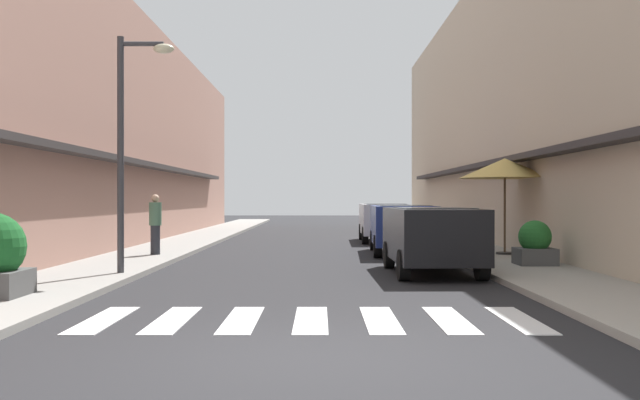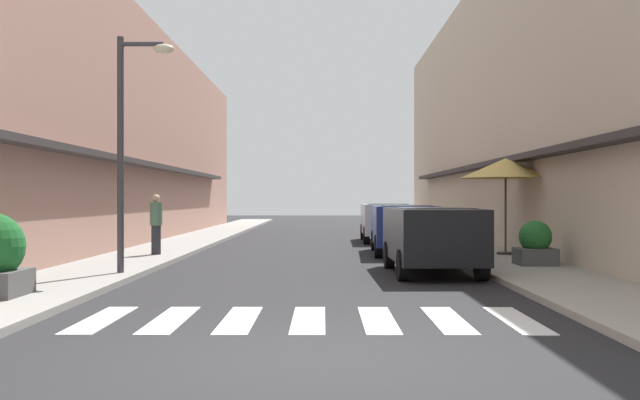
{
  "view_description": "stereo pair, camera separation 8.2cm",
  "coord_description": "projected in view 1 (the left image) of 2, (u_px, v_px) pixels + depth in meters",
  "views": [
    {
      "loc": [
        0.12,
        -7.38,
        1.67
      ],
      "look_at": [
        0.12,
        9.32,
        1.63
      ],
      "focal_mm": 39.77,
      "sensor_mm": 36.0,
      "label": 1
    },
    {
      "loc": [
        0.2,
        -7.38,
        1.67
      ],
      "look_at": [
        0.12,
        9.32,
        1.63
      ],
      "focal_mm": 39.77,
      "sensor_mm": 36.0,
      "label": 2
    }
  ],
  "objects": [
    {
      "name": "pedestrian_walking_near",
      "position": [
        155.0,
        223.0,
        19.57
      ],
      "size": [
        0.34,
        0.34,
        1.66
      ],
      "rotation": [
        0.0,
        0.0,
        5.87
      ],
      "color": "#282B33",
      "rests_on": "sidewalk_left"
    },
    {
      "name": "sidewalk_left",
      "position": [
        176.0,
        246.0,
        24.03
      ],
      "size": [
        2.3,
        58.26,
        0.12
      ],
      "primitive_type": "cube",
      "color": "gray",
      "rests_on": "ground_plane"
    },
    {
      "name": "parked_car_near",
      "position": [
        432.0,
        232.0,
        15.58
      ],
      "size": [
        1.86,
        4.0,
        1.47
      ],
      "color": "black",
      "rests_on": "ground_plane"
    },
    {
      "name": "crosswalk",
      "position": [
        311.0,
        320.0,
        9.7
      ],
      "size": [
        6.15,
        2.2,
        0.01
      ],
      "color": "silver",
      "rests_on": "ground_plane"
    },
    {
      "name": "sidewalk_right",
      "position": [
        457.0,
        246.0,
        24.03
      ],
      "size": [
        2.3,
        58.26,
        0.12
      ],
      "primitive_type": "cube",
      "color": "#9E998E",
      "rests_on": "ground_plane"
    },
    {
      "name": "ground_plane",
      "position": [
        316.0,
        248.0,
        24.03
      ],
      "size": [
        91.55,
        91.55,
        0.0
      ],
      "primitive_type": "plane",
      "color": "#232326"
    },
    {
      "name": "building_row_left",
      "position": [
        79.0,
        132.0,
        25.1
      ],
      "size": [
        5.5,
        39.45,
        8.09
      ],
      "color": "#A87A6B",
      "rests_on": "ground_plane"
    },
    {
      "name": "parked_car_mid",
      "position": [
        402.0,
        223.0,
        21.21
      ],
      "size": [
        1.93,
        4.36,
        1.47
      ],
      "color": "navy",
      "rests_on": "ground_plane"
    },
    {
      "name": "cafe_umbrella",
      "position": [
        505.0,
        169.0,
        19.65
      ],
      "size": [
        2.51,
        2.51,
        2.66
      ],
      "color": "#262626",
      "rests_on": "sidewalk_right"
    },
    {
      "name": "building_row_right",
      "position": [
        554.0,
        105.0,
        25.09
      ],
      "size": [
        5.5,
        39.45,
        9.94
      ],
      "color": "#C6B299",
      "rests_on": "ground_plane"
    },
    {
      "name": "planter_midblock",
      "position": [
        535.0,
        244.0,
        16.56
      ],
      "size": [
        0.87,
        0.87,
        1.04
      ],
      "color": "#4C4C4C",
      "rests_on": "sidewalk_right"
    },
    {
      "name": "street_lamp",
      "position": [
        130.0,
        127.0,
        14.77
      ],
      "size": [
        1.19,
        0.28,
        4.93
      ],
      "color": "#38383D",
      "rests_on": "sidewalk_left"
    },
    {
      "name": "parked_car_far",
      "position": [
        384.0,
        218.0,
        27.2
      ],
      "size": [
        1.87,
        4.41,
        1.47
      ],
      "color": "silver",
      "rests_on": "ground_plane"
    }
  ]
}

